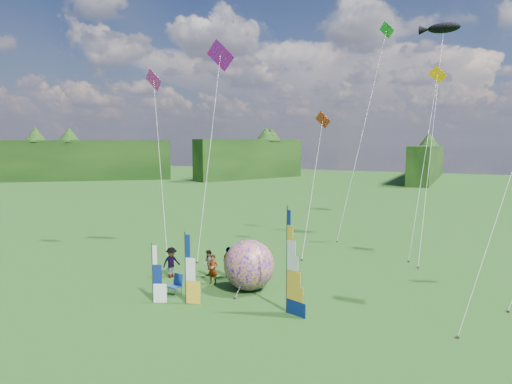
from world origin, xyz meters
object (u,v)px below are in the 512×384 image
at_px(side_banner_left, 185,269).
at_px(spectator_a, 213,269).
at_px(bol_inflatable, 249,265).
at_px(feather_banner_main, 287,262).
at_px(spectator_c, 171,262).
at_px(side_banner_far, 153,274).
at_px(kite_whale, 433,120).
at_px(camp_chair, 175,285).
at_px(spectator_b, 209,264).
at_px(spectator_d, 229,262).

bearing_deg(side_banner_left, spectator_a, 85.05).
xyz_separation_m(side_banner_left, bol_inflatable, (1.92, 3.24, -0.37)).
xyz_separation_m(feather_banner_main, spectator_c, (-8.22, 2.29, -1.54)).
xyz_separation_m(side_banner_far, spectator_a, (1.15, 3.91, -0.62)).
bearing_deg(kite_whale, spectator_c, -151.19).
bearing_deg(side_banner_left, camp_chair, 136.73).
height_order(feather_banner_main, camp_chair, feather_banner_main).
relative_size(bol_inflatable, spectator_c, 1.51).
height_order(side_banner_left, bol_inflatable, side_banner_left).
bearing_deg(kite_whale, camp_chair, -142.17).
distance_m(feather_banner_main, side_banner_far, 6.77).
height_order(feather_banner_main, spectator_b, feather_banner_main).
bearing_deg(feather_banner_main, side_banner_far, -145.30).
relative_size(spectator_c, spectator_d, 0.99).
relative_size(side_banner_left, spectator_d, 1.90).
bearing_deg(side_banner_far, camp_chair, 51.46).
xyz_separation_m(spectator_a, spectator_c, (-2.87, 0.03, 0.07)).
height_order(side_banner_far, spectator_b, side_banner_far).
distance_m(feather_banner_main, camp_chair, 6.45).
height_order(spectator_b, spectator_d, spectator_d).
bearing_deg(feather_banner_main, kite_whale, 94.74).
height_order(side_banner_left, camp_chair, side_banner_left).
bearing_deg(spectator_c, side_banner_far, -132.30).
distance_m(side_banner_left, spectator_b, 4.54).
bearing_deg(side_banner_far, spectator_b, 62.08).
height_order(spectator_d, kite_whale, kite_whale).
relative_size(side_banner_far, camp_chair, 2.63).
relative_size(bol_inflatable, spectator_d, 1.49).
bearing_deg(spectator_a, spectator_c, 176.21).
xyz_separation_m(side_banner_far, camp_chair, (0.33, 1.38, -0.91)).
distance_m(side_banner_far, spectator_a, 4.12).
relative_size(side_banner_left, spectator_a, 2.09).
bearing_deg(kite_whale, feather_banner_main, -125.69).
bearing_deg(spectator_c, feather_banner_main, -81.48).
height_order(side_banner_left, spectator_b, side_banner_left).
distance_m(side_banner_left, spectator_c, 4.70).
xyz_separation_m(feather_banner_main, spectator_d, (-5.15, 3.71, -1.52)).
relative_size(bol_inflatable, spectator_b, 1.67).
distance_m(bol_inflatable, kite_whale, 18.81).
xyz_separation_m(feather_banner_main, camp_chair, (-6.16, -0.28, -1.89)).
bearing_deg(side_banner_left, spectator_c, 123.05).
height_order(spectator_b, camp_chair, spectator_b).
distance_m(side_banner_far, kite_whale, 23.44).
distance_m(feather_banner_main, spectator_b, 7.21).
relative_size(spectator_c, camp_chair, 1.63).
bearing_deg(spectator_c, spectator_a, -66.57).
bearing_deg(feather_banner_main, side_banner_left, -148.09).
distance_m(bol_inflatable, spectator_c, 5.18).
bearing_deg(spectator_a, camp_chair, -110.92).
bearing_deg(spectator_a, kite_whale, 52.61).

